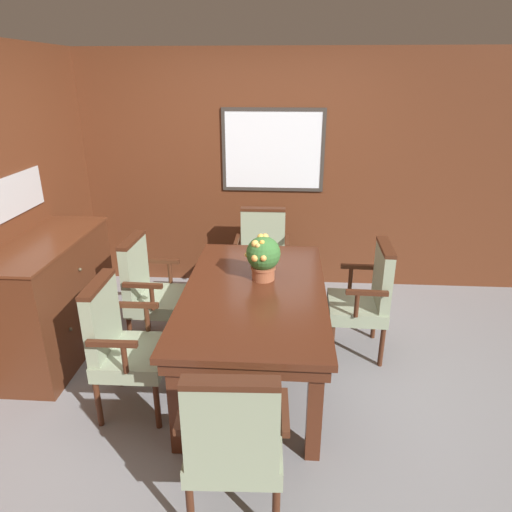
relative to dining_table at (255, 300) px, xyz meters
The scene contains 10 objects.
ground_plane 0.65m from the dining_table, 127.80° to the right, with size 14.00×14.00×0.00m, color gray.
wall_back 1.87m from the dining_table, 91.84° to the left, with size 7.20×0.08×2.45m.
dining_table is the anchor object (origin of this frame).
chair_head_far 1.28m from the dining_table, 90.57° to the left, with size 0.54×0.46×0.96m.
chair_left_far 1.01m from the dining_table, 156.38° to the left, with size 0.48×0.55×0.96m.
chair_right_far 0.98m from the dining_table, 23.58° to the left, with size 0.47×0.55×0.96m.
chair_head_near 1.26m from the dining_table, 90.65° to the right, with size 0.55×0.48×0.96m.
chair_left_near 0.98m from the dining_table, 153.95° to the right, with size 0.46×0.54×0.96m.
potted_plant 0.34m from the dining_table, 73.95° to the left, with size 0.27×0.28×0.36m.
sideboard_cabinet 1.68m from the dining_table, behind, with size 0.54×1.32×0.99m.
Camera 1 is at (0.27, -2.92, 2.19)m, focal length 32.00 mm.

